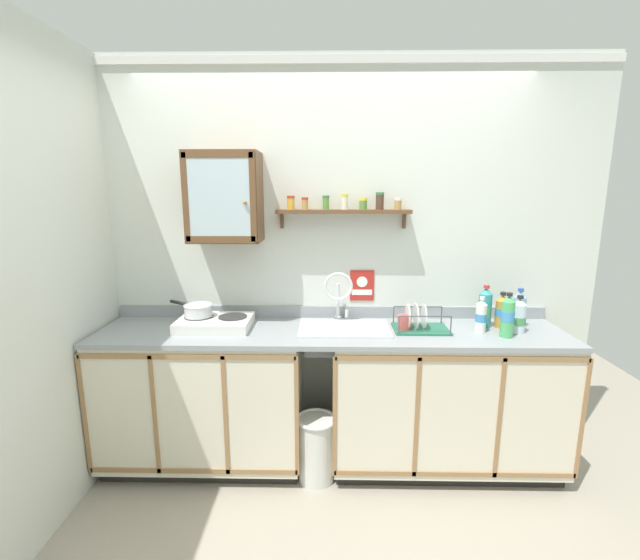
{
  "coord_description": "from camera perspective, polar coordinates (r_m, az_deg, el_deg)",
  "views": [
    {
      "loc": [
        -0.02,
        -2.21,
        1.78
      ],
      "look_at": [
        -0.07,
        0.47,
        1.22
      ],
      "focal_mm": 24.22,
      "sensor_mm": 36.0,
      "label": 1
    }
  ],
  "objects": [
    {
      "name": "bottle_detergent_teal_0",
      "position": [
        2.94,
        20.95,
        -3.5
      ],
      "size": [
        0.08,
        0.08,
        0.27
      ],
      "color": "teal",
      "rests_on": "countertop"
    },
    {
      "name": "floor",
      "position": [
        2.84,
        1.39,
        -27.12
      ],
      "size": [
        5.94,
        5.94,
        0.0
      ],
      "primitive_type": "plane",
      "color": "#9E9384",
      "rests_on": "ground"
    },
    {
      "name": "bottle_juice_amber_4",
      "position": [
        2.97,
        22.88,
        -3.82
      ],
      "size": [
        0.08,
        0.08,
        0.23
      ],
      "color": "gold",
      "rests_on": "countertop"
    },
    {
      "name": "back_wall",
      "position": [
        2.92,
        1.46,
        2.59
      ],
      "size": [
        3.54,
        0.07,
        2.62
      ],
      "color": "silver",
      "rests_on": "ground"
    },
    {
      "name": "countertop",
      "position": [
        2.72,
        1.45,
        -6.91
      ],
      "size": [
        2.9,
        0.59,
        0.03
      ],
      "primitive_type": "cube",
      "color": "gray",
      "rests_on": "lower_cabinet_run"
    },
    {
      "name": "lower_cabinet_run_right",
      "position": [
        3.0,
        16.13,
        -15.09
      ],
      "size": [
        1.45,
        0.57,
        0.9
      ],
      "color": "black",
      "rests_on": "ground"
    },
    {
      "name": "warning_sign",
      "position": [
        2.93,
        5.57,
        -0.75
      ],
      "size": [
        0.16,
        0.01,
        0.21
      ],
      "color": "#B2261E"
    },
    {
      "name": "wall_cabinet",
      "position": [
        2.79,
        -12.5,
        10.62
      ],
      "size": [
        0.45,
        0.31,
        0.55
      ],
      "color": "brown"
    },
    {
      "name": "bottle_soda_green_3",
      "position": [
        2.78,
        23.55,
        -4.42
      ],
      "size": [
        0.08,
        0.08,
        0.27
      ],
      "color": "#4CB266",
      "rests_on": "countertop"
    },
    {
      "name": "spice_shelf",
      "position": [
        2.79,
        3.22,
        9.35
      ],
      "size": [
        0.86,
        0.14,
        0.23
      ],
      "color": "brown"
    },
    {
      "name": "trash_bin",
      "position": [
        2.87,
        -0.49,
        -21.24
      ],
      "size": [
        0.25,
        0.25,
        0.42
      ],
      "color": "silver",
      "rests_on": "ground"
    },
    {
      "name": "bottle_opaque_white_2",
      "position": [
        2.82,
        20.49,
        -4.5
      ],
      "size": [
        0.07,
        0.07,
        0.22
      ],
      "color": "white",
      "rests_on": "countertop"
    },
    {
      "name": "sink",
      "position": [
        2.76,
        3.1,
        -6.68
      ],
      "size": [
        0.57,
        0.41,
        0.47
      ],
      "color": "silver",
      "rests_on": "countertop"
    },
    {
      "name": "bottle_water_clear_1",
      "position": [
        2.9,
        24.76,
        -4.38
      ],
      "size": [
        0.09,
        0.09,
        0.23
      ],
      "color": "silver",
      "rests_on": "countertop"
    },
    {
      "name": "mug",
      "position": [
        2.74,
        11.06,
        -5.56
      ],
      "size": [
        0.09,
        0.13,
        0.1
      ],
      "color": "#B24C47",
      "rests_on": "countertop"
    },
    {
      "name": "lower_cabinet_run",
      "position": [
        3.01,
        -15.05,
        -14.9
      ],
      "size": [
        1.28,
        0.57,
        0.9
      ],
      "color": "black",
      "rests_on": "ground"
    },
    {
      "name": "dish_rack",
      "position": [
        2.77,
        12.92,
        -5.65
      ],
      "size": [
        0.34,
        0.24,
        0.17
      ],
      "color": "#26664C",
      "rests_on": "countertop"
    },
    {
      "name": "side_wall_left",
      "position": [
        2.48,
        -35.46,
        -1.46
      ],
      "size": [
        0.05,
        3.44,
        2.62
      ],
      "primitive_type": "cube",
      "color": "silver",
      "rests_on": "ground"
    },
    {
      "name": "backsplash",
      "position": [
        2.96,
        1.43,
        -4.22
      ],
      "size": [
        2.9,
        0.02,
        0.08
      ],
      "primitive_type": "cube",
      "color": "gray",
      "rests_on": "countertop"
    },
    {
      "name": "saucepan",
      "position": [
        2.86,
        -15.85,
        -3.8
      ],
      "size": [
        0.32,
        0.24,
        0.08
      ],
      "color": "silver",
      "rests_on": "hot_plate_stove"
    },
    {
      "name": "hot_plate_stove",
      "position": [
        2.82,
        -13.7,
        -5.5
      ],
      "size": [
        0.45,
        0.33,
        0.07
      ],
      "color": "silver",
      "rests_on": "countertop"
    },
    {
      "name": "bottle_water_blue_5",
      "position": [
        3.02,
        24.81,
        -3.52
      ],
      "size": [
        0.08,
        0.08,
        0.25
      ],
      "color": "#8CB7E0",
      "rests_on": "countertop"
    }
  ]
}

